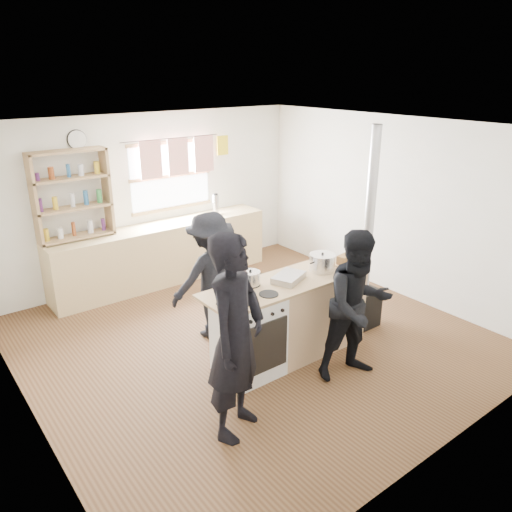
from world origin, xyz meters
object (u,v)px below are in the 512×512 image
Objects in this scene: thermos at (216,205)px; cooking_island at (291,317)px; stockpot_stove at (250,278)px; person_near_left at (236,337)px; stockpot_counter at (322,262)px; person_near_right at (358,306)px; roast_tray at (289,277)px; person_far at (211,276)px; bread_board at (345,260)px; flue_heater at (365,277)px; skillet_greens at (243,296)px.

thermos is 2.95m from cooking_island.
person_near_left is at bearing -133.29° from stockpot_stove.
stockpot_counter is (0.43, -0.02, 0.56)m from cooking_island.
person_near_right is at bearing -30.31° from person_near_left.
stockpot_counter is (0.48, -0.02, 0.06)m from roast_tray.
person_near_left is 1.21× the size of person_far.
person_near_left is at bearing -162.97° from bread_board.
person_near_right reaches higher than cooking_island.
person_far is (-1.64, 0.95, 0.12)m from flue_heater.
person_far is at bearing 113.17° from roast_tray.
person_near_right is at bearing -65.37° from roast_tray.
thermos is at bearing 30.78° from person_near_left.
person_near_right reaches higher than thermos.
roast_tray is at bearing -107.59° from thermos.
roast_tray is (-0.05, -0.00, 0.50)m from cooking_island.
roast_tray is 1.03m from person_far.
bread_board is 2.09m from person_near_left.
roast_tray is 0.43m from stockpot_stove.
stockpot_counter is 0.74m from person_near_right.
person_near_right reaches higher than bread_board.
stockpot_stove is 0.14× the size of person_far.
thermos is 2.84m from flue_heater.
cooking_island is 0.84m from person_near_right.
person_far is at bearing 128.28° from person_near_right.
person_near_right reaches higher than person_far.
person_far is at bearing 132.89° from stockpot_counter.
stockpot_counter is 1.32m from person_far.
person_far is (-0.88, 0.95, -0.25)m from stockpot_counter.
skillet_greens is 0.91× the size of stockpot_counter.
person_near_left reaches higher than cooking_island.
person_far is (0.77, 1.59, -0.16)m from person_near_left.
bread_board is at bearing 0.84° from skillet_greens.
person_far is (-0.40, 0.93, -0.19)m from roast_tray.
skillet_greens is at bearing -138.86° from stockpot_stove.
stockpot_stove reaches higher than bread_board.
cooking_island is 1.08m from person_far.
flue_heater is at bearing -0.04° from stockpot_counter.
person_near_right is at bearing -99.03° from thermos.
flue_heater reaches higher than thermos.
person_near_left is (-0.51, -0.59, -0.02)m from skillet_greens.
person_near_left is (-1.17, -0.66, -0.03)m from roast_tray.
stockpot_counter is (0.88, -0.17, 0.02)m from stockpot_stove.
person_far is at bearing -124.81° from thermos.
stockpot_counter reaches higher than stockpot_stove.
flue_heater reaches higher than stockpot_counter.
thermos is 2.82m from stockpot_counter.
cooking_island is 6.64× the size of stockpot_counter.
person_far reaches higher than bread_board.
stockpot_counter is 0.16× the size of person_near_left.
stockpot_counter is at bearing 175.16° from bread_board.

